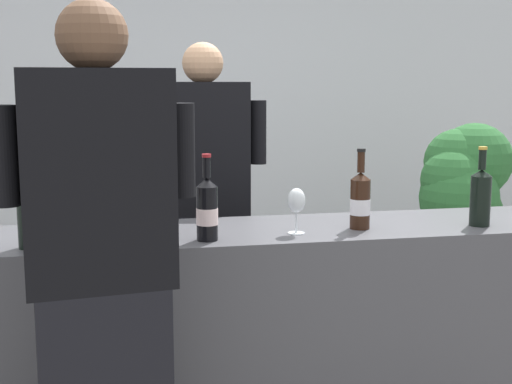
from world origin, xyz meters
The scene contains 13 objects.
wall_back centered at (0.00, 2.60, 1.40)m, with size 8.00×0.10×2.80m, color silver.
counter centered at (0.00, 0.00, 0.48)m, with size 2.53×0.54×0.95m, color #4C4C51.
wine_bottle_0 centered at (-0.27, -0.16, 1.07)m, with size 0.08×0.08×0.32m.
wine_bottle_1 centered at (-0.90, -0.15, 1.08)m, with size 0.08×0.08×0.35m.
wine_bottle_2 centered at (-0.71, -0.10, 1.07)m, with size 0.07×0.07×0.31m.
wine_bottle_3 centered at (-0.56, -0.14, 1.08)m, with size 0.08×0.08×0.36m.
wine_bottle_4 centered at (-0.80, -0.16, 1.08)m, with size 0.08×0.08×0.34m.
wine_bottle_5 centered at (0.36, -0.07, 1.07)m, with size 0.08×0.08×0.32m.
wine_bottle_6 centered at (0.86, -0.12, 1.07)m, with size 0.08×0.08×0.32m.
wine_glass centered at (0.09, -0.11, 1.07)m, with size 0.07×0.07×0.18m.
person_server centered at (-0.18, 0.63, 0.83)m, with size 0.59×0.30×1.71m.
person_guest centered at (-0.65, -0.60, 0.86)m, with size 0.59×0.29×1.77m.
potted_shrub centered at (1.44, 1.12, 0.88)m, with size 0.60×0.55×1.29m.
Camera 1 is at (-0.60, -2.70, 1.54)m, focal length 49.37 mm.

